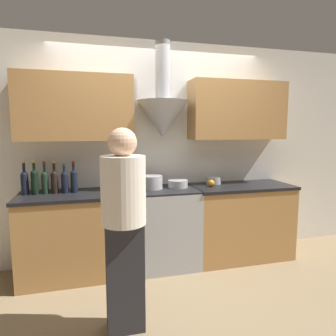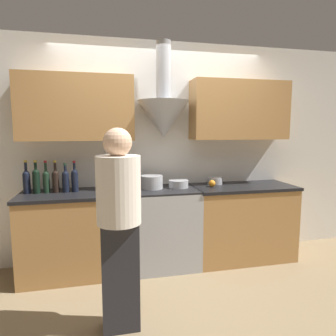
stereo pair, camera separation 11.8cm
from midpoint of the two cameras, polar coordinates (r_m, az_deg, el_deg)
ground_plane at (r=3.39m, az=2.03°, el=-20.24°), size 12.00×12.00×0.00m
wall_back at (r=3.60m, az=-0.38°, el=5.76°), size 8.40×0.59×2.60m
counter_left at (r=3.44m, az=-15.38°, el=-11.87°), size 1.24×0.62×0.90m
counter_right at (r=3.84m, az=14.69°, el=-9.83°), size 1.22×0.62×0.90m
stove_range at (r=3.52m, az=0.61°, el=-11.11°), size 0.70×0.60×0.90m
wine_bottle_0 at (r=3.44m, az=-24.47°, el=-2.17°), size 0.08×0.08×0.35m
wine_bottle_1 at (r=3.41m, az=-22.91°, el=-2.08°), size 0.07×0.07×0.35m
wine_bottle_2 at (r=3.40m, az=-21.27°, el=-2.19°), size 0.07×0.07×0.34m
wine_bottle_3 at (r=3.38m, az=-19.68°, el=-2.14°), size 0.07×0.07×0.34m
wine_bottle_4 at (r=3.37m, az=-17.97°, el=-2.23°), size 0.07×0.07×0.31m
wine_bottle_5 at (r=3.36m, az=-16.38°, el=-2.05°), size 0.07×0.07×0.34m
stock_pot at (r=3.40m, az=-2.11°, el=-2.70°), size 0.25×0.25×0.15m
mixing_bowl at (r=3.48m, az=2.98°, el=-3.02°), size 0.23×0.23×0.09m
orange_fruit at (r=3.56m, az=9.33°, el=-2.92°), size 0.08×0.08×0.08m
saucepan at (r=3.75m, az=9.82°, el=-2.36°), size 0.19×0.19×0.09m
person_foreground_left at (r=2.34m, az=-7.83°, el=-10.01°), size 0.34×0.34×1.58m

